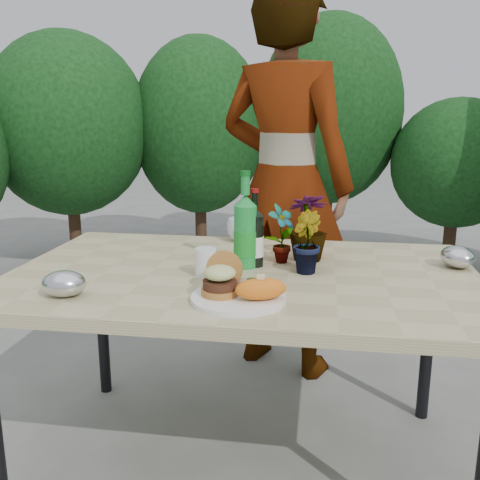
# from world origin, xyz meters

# --- Properties ---
(ground) EXTENTS (80.00, 80.00, 0.00)m
(ground) POSITION_xyz_m (0.00, 0.00, 0.00)
(ground) COLOR slate
(ground) RESTS_ON ground
(patio_table) EXTENTS (1.60, 1.00, 0.75)m
(patio_table) POSITION_xyz_m (0.00, 0.00, 0.69)
(patio_table) COLOR tan
(patio_table) RESTS_ON ground
(shrub_hedge) EXTENTS (6.78, 5.10, 2.12)m
(shrub_hedge) POSITION_xyz_m (0.32, 1.58, 1.13)
(shrub_hedge) COLOR #382316
(shrub_hedge) RESTS_ON ground
(dinner_plate) EXTENTS (0.28, 0.28, 0.01)m
(dinner_plate) POSITION_xyz_m (0.03, -0.30, 0.76)
(dinner_plate) COLOR white
(dinner_plate) RESTS_ON patio_table
(burger_stack) EXTENTS (0.11, 0.16, 0.11)m
(burger_stack) POSITION_xyz_m (-0.03, -0.28, 0.81)
(burger_stack) COLOR #B7722D
(burger_stack) RESTS_ON dinner_plate
(sweet_potato) EXTENTS (0.17, 0.12, 0.06)m
(sweet_potato) POSITION_xyz_m (0.10, -0.32, 0.80)
(sweet_potato) COLOR orange
(sweet_potato) RESTS_ON dinner_plate
(grilled_veg) EXTENTS (0.08, 0.05, 0.03)m
(grilled_veg) POSITION_xyz_m (0.05, -0.20, 0.78)
(grilled_veg) COLOR olive
(grilled_veg) RESTS_ON dinner_plate
(wine_bottle) EXTENTS (0.07, 0.07, 0.28)m
(wine_bottle) POSITION_xyz_m (0.03, 0.07, 0.85)
(wine_bottle) COLOR black
(wine_bottle) RESTS_ON patio_table
(sparkling_water) EXTENTS (0.08, 0.08, 0.34)m
(sparkling_water) POSITION_xyz_m (-0.00, 0.05, 0.87)
(sparkling_water) COLOR #198C34
(sparkling_water) RESTS_ON patio_table
(plastic_cup) EXTENTS (0.07, 0.07, 0.09)m
(plastic_cup) POSITION_xyz_m (-0.12, -0.07, 0.80)
(plastic_cup) COLOR white
(plastic_cup) RESTS_ON patio_table
(seedling_left) EXTENTS (0.13, 0.14, 0.21)m
(seedling_left) POSITION_xyz_m (0.12, 0.13, 0.86)
(seedling_left) COLOR #276121
(seedling_left) RESTS_ON patio_table
(seedling_mid) EXTENTS (0.13, 0.14, 0.21)m
(seedling_mid) POSITION_xyz_m (0.21, 0.02, 0.86)
(seedling_mid) COLOR #26531C
(seedling_mid) RESTS_ON patio_table
(seedling_right) EXTENTS (0.18, 0.18, 0.25)m
(seedling_right) POSITION_xyz_m (0.21, 0.18, 0.87)
(seedling_right) COLOR #215D20
(seedling_right) RESTS_ON patio_table
(blue_bowl) EXTENTS (0.13, 0.13, 0.10)m
(blue_bowl) POSITION_xyz_m (-0.07, 0.44, 0.80)
(blue_bowl) COLOR silver
(blue_bowl) RESTS_ON patio_table
(foil_packet_left) EXTENTS (0.14, 0.12, 0.08)m
(foil_packet_left) POSITION_xyz_m (-0.49, -0.34, 0.79)
(foil_packet_left) COLOR silver
(foil_packet_left) RESTS_ON patio_table
(foil_packet_right) EXTENTS (0.16, 0.17, 0.08)m
(foil_packet_right) POSITION_xyz_m (0.74, 0.16, 0.79)
(foil_packet_right) COLOR #BABCC1
(foil_packet_right) RESTS_ON patio_table
(person) EXTENTS (0.81, 0.68, 1.89)m
(person) POSITION_xyz_m (0.08, 0.83, 0.94)
(person) COLOR #A36F51
(person) RESTS_ON ground
(terracotta_pot) EXTENTS (0.17, 0.17, 0.14)m
(terracotta_pot) POSITION_xyz_m (-1.71, 2.00, 0.07)
(terracotta_pot) COLOR #A54D2A
(terracotta_pot) RESTS_ON ground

